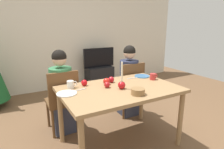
{
  "coord_description": "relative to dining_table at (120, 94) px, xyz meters",
  "views": [
    {
      "loc": [
        -1.12,
        -1.83,
        1.48
      ],
      "look_at": [
        0.0,
        0.2,
        0.87
      ],
      "focal_mm": 30.24,
      "sensor_mm": 36.0,
      "label": 1
    }
  ],
  "objects": [
    {
      "name": "ground_plane",
      "position": [
        0.0,
        0.0,
        -0.67
      ],
      "size": [
        7.68,
        7.68,
        0.0
      ],
      "primitive_type": "plane",
      "color": "brown"
    },
    {
      "name": "plate_right",
      "position": [
        0.55,
        0.29,
        0.09
      ],
      "size": [
        0.22,
        0.22,
        0.01
      ],
      "primitive_type": "cylinder",
      "color": "teal",
      "rests_on": "dining_table"
    },
    {
      "name": "tv",
      "position": [
        0.8,
        2.3,
        0.04
      ],
      "size": [
        0.79,
        0.05,
        0.46
      ],
      "color": "black",
      "rests_on": "tv_stand"
    },
    {
      "name": "candle_centerpiece",
      "position": [
        -0.0,
        -0.04,
        0.15
      ],
      "size": [
        0.09,
        0.09,
        0.32
      ],
      "color": "red",
      "rests_on": "dining_table"
    },
    {
      "name": "plate_left",
      "position": [
        -0.62,
        0.1,
        0.09
      ],
      "size": [
        0.22,
        0.22,
        0.01
      ],
      "primitive_type": "cylinder",
      "color": "white",
      "rests_on": "dining_table"
    },
    {
      "name": "apple_by_right_mug",
      "position": [
        -0.34,
        0.29,
        0.12
      ],
      "size": [
        0.08,
        0.08,
        0.08
      ],
      "primitive_type": "sphere",
      "color": "red",
      "rests_on": "dining_table"
    },
    {
      "name": "chair_left",
      "position": [
        -0.55,
        0.61,
        -0.15
      ],
      "size": [
        0.4,
        0.4,
        0.9
      ],
      "color": "brown",
      "rests_on": "ground"
    },
    {
      "name": "fork_right",
      "position": [
        0.38,
        0.27,
        0.09
      ],
      "size": [
        0.18,
        0.04,
        0.01
      ],
      "primitive_type": "cube",
      "rotation": [
        0.0,
        0.0,
        -0.12
      ],
      "color": "silver",
      "rests_on": "dining_table"
    },
    {
      "name": "mug_left",
      "position": [
        -0.52,
        0.28,
        0.13
      ],
      "size": [
        0.12,
        0.08,
        0.09
      ],
      "color": "silver",
      "rests_on": "dining_table"
    },
    {
      "name": "person_right_child",
      "position": [
        0.56,
        0.64,
        -0.1
      ],
      "size": [
        0.3,
        0.3,
        1.17
      ],
      "color": "#33384C",
      "rests_on": "ground"
    },
    {
      "name": "apple_by_left_plate",
      "position": [
        -0.08,
        0.19,
        0.13
      ],
      "size": [
        0.09,
        0.09,
        0.09
      ],
      "primitive_type": "sphere",
      "color": "red",
      "rests_on": "dining_table"
    },
    {
      "name": "tv_stand",
      "position": [
        0.8,
        2.3,
        -0.43
      ],
      "size": [
        0.64,
        0.4,
        0.48
      ],
      "primitive_type": "cube",
      "color": "black",
      "rests_on": "ground"
    },
    {
      "name": "person_left_child",
      "position": [
        -0.55,
        0.64,
        -0.1
      ],
      "size": [
        0.3,
        0.3,
        1.17
      ],
      "color": "#33384C",
      "rests_on": "ground"
    },
    {
      "name": "apple_near_candle",
      "position": [
        0.01,
        0.25,
        0.12
      ],
      "size": [
        0.08,
        0.08,
        0.08
      ],
      "primitive_type": "sphere",
      "color": "#AB131C",
      "rests_on": "dining_table"
    },
    {
      "name": "chair_right",
      "position": [
        0.56,
        0.61,
        -0.15
      ],
      "size": [
        0.4,
        0.4,
        0.9
      ],
      "color": "brown",
      "rests_on": "ground"
    },
    {
      "name": "back_wall",
      "position": [
        0.0,
        2.6,
        0.63
      ],
      "size": [
        6.4,
        0.1,
        2.6
      ],
      "primitive_type": "cube",
      "color": "beige",
      "rests_on": "ground"
    },
    {
      "name": "apple_far_edge",
      "position": [
        -0.13,
        0.09,
        0.12
      ],
      "size": [
        0.07,
        0.07,
        0.07
      ],
      "primitive_type": "sphere",
      "color": "#AC191D",
      "rests_on": "dining_table"
    },
    {
      "name": "dining_table",
      "position": [
        0.0,
        0.0,
        0.0
      ],
      "size": [
        1.4,
        0.9,
        0.75
      ],
      "color": "#99754C",
      "rests_on": "ground"
    },
    {
      "name": "mug_right",
      "position": [
        0.58,
        0.08,
        0.13
      ],
      "size": [
        0.12,
        0.08,
        0.09
      ],
      "color": "#B72D2D",
      "rests_on": "dining_table"
    },
    {
      "name": "bowl_walnuts",
      "position": [
        0.06,
        -0.28,
        0.12
      ],
      "size": [
        0.15,
        0.15,
        0.07
      ],
      "primitive_type": "cylinder",
      "color": "olive",
      "rests_on": "dining_table"
    },
    {
      "name": "fork_left",
      "position": [
        -0.45,
        0.15,
        0.09
      ],
      "size": [
        0.18,
        0.04,
        0.01
      ],
      "primitive_type": "cube",
      "rotation": [
        0.0,
        0.0,
        0.17
      ],
      "color": "silver",
      "rests_on": "dining_table"
    }
  ]
}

